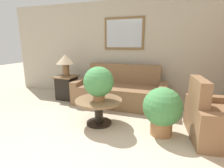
% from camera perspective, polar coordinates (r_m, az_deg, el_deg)
% --- Properties ---
extents(wall_back, '(7.21, 0.09, 2.60)m').
position_cam_1_polar(wall_back, '(4.81, 4.69, 10.91)').
color(wall_back, '#B2A893').
rests_on(wall_back, ground_plane).
extents(couch_main, '(2.24, 0.94, 0.97)m').
position_cam_1_polar(couch_main, '(4.37, 2.62, -2.67)').
color(couch_main, brown).
rests_on(couch_main, ground_plane).
extents(armchair, '(1.10, 1.18, 0.97)m').
position_cam_1_polar(armchair, '(3.32, 32.04, -10.16)').
color(armchair, brown).
rests_on(armchair, ground_plane).
extents(coffee_table, '(0.87, 0.87, 0.48)m').
position_cam_1_polar(coffee_table, '(3.31, -4.34, -7.23)').
color(coffee_table, black).
rests_on(coffee_table, ground_plane).
extents(side_table, '(0.54, 0.54, 0.64)m').
position_cam_1_polar(side_table, '(4.93, -14.52, -1.02)').
color(side_table, black).
rests_on(side_table, ground_plane).
extents(table_lamp, '(0.48, 0.48, 0.57)m').
position_cam_1_polar(table_lamp, '(4.81, -15.01, 7.23)').
color(table_lamp, brown).
rests_on(table_lamp, side_table).
extents(potted_plant_on_table, '(0.54, 0.54, 0.62)m').
position_cam_1_polar(potted_plant_on_table, '(3.12, -4.41, 0.57)').
color(potted_plant_on_table, '#9E6B42').
rests_on(potted_plant_on_table, coffee_table).
extents(potted_plant_floor, '(0.64, 0.64, 0.81)m').
position_cam_1_polar(potted_plant_floor, '(3.01, 16.10, -7.84)').
color(potted_plant_floor, '#9E6B42').
rests_on(potted_plant_floor, ground_plane).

